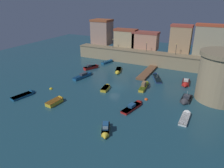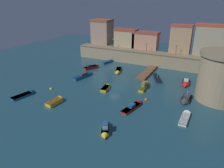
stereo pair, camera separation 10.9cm
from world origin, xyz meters
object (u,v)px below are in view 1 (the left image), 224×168
object	(u,v)px
moored_boat_6	(156,77)
moored_boat_8	(105,130)
quay_lamp_1	(147,45)
mooring_buoy_0	(51,89)
moored_boat_4	(27,94)
moored_boat_2	(118,71)
quay_lamp_0	(113,42)
moored_boat_0	(84,75)
moored_boat_12	(186,84)
fortress_tower	(222,76)
moored_boat_10	(186,116)
moored_boat_7	(92,67)
moored_boat_11	(144,85)
moored_boat_3	(106,87)
mooring_buoy_1	(146,100)
moored_boat_9	(57,101)
moored_boat_5	(185,100)
quay_lamp_2	(176,47)
moored_boat_13	(108,61)
moored_boat_1	(135,106)

from	to	relation	value
moored_boat_6	moored_boat_8	xyz separation A→B (m)	(-0.69, -28.23, 0.25)
quay_lamp_1	mooring_buoy_0	size ratio (longest dim) A/B	3.97
moored_boat_4	moored_boat_2	bearing A→B (deg)	-14.83
quay_lamp_0	moored_boat_6	size ratio (longest dim) A/B	0.41
moored_boat_0	moored_boat_12	xyz separation A→B (m)	(26.11, 6.79, -0.12)
fortress_tower	moored_boat_10	world-z (taller)	fortress_tower
moored_boat_7	moored_boat_11	bearing A→B (deg)	-84.92
moored_boat_3	moored_boat_8	world-z (taller)	moored_boat_8
quay_lamp_0	moored_boat_11	world-z (taller)	quay_lamp_0
moored_boat_10	mooring_buoy_1	bearing A→B (deg)	70.11
quay_lamp_0	moored_boat_7	world-z (taller)	quay_lamp_0
quay_lamp_0	moored_boat_4	xyz separation A→B (m)	(-4.56, -34.72, -6.07)
moored_boat_9	mooring_buoy_1	distance (m)	19.10
moored_boat_8	moored_boat_7	bearing A→B (deg)	-170.02
moored_boat_6	mooring_buoy_1	world-z (taller)	moored_boat_6
moored_boat_0	moored_boat_5	xyz separation A→B (m)	(27.47, -2.75, -0.14)
mooring_buoy_1	fortress_tower	bearing A→B (deg)	27.33
quay_lamp_2	moored_boat_7	distance (m)	26.33
moored_boat_2	moored_boat_9	world-z (taller)	moored_boat_9
quay_lamp_0	moored_boat_3	size ratio (longest dim) A/B	0.71
quay_lamp_0	moored_boat_2	distance (m)	14.85
moored_boat_2	moored_boat_13	bearing A→B (deg)	-155.46
quay_lamp_1	moored_boat_9	bearing A→B (deg)	-103.31
moored_boat_6	moored_boat_8	size ratio (longest dim) A/B	1.62
moored_boat_3	moored_boat_7	bearing A→B (deg)	35.67
moored_boat_6	mooring_buoy_1	distance (m)	14.02
moored_boat_2	moored_boat_4	xyz separation A→B (m)	(-11.91, -23.31, -0.05)
moored_boat_13	fortress_tower	bearing A→B (deg)	-96.34
moored_boat_5	moored_boat_12	xyz separation A→B (m)	(-1.36, 9.54, 0.02)
moored_boat_11	moored_boat_6	bearing A→B (deg)	-10.61
moored_boat_13	moored_boat_12	bearing A→B (deg)	-91.91
moored_boat_0	moored_boat_1	xyz separation A→B (m)	(18.62, -9.71, -0.16)
moored_boat_8	moored_boat_11	size ratio (longest dim) A/B	0.64
fortress_tower	quay_lamp_1	xyz separation A→B (m)	(-22.05, 17.69, 1.02)
moored_boat_13	mooring_buoy_0	world-z (taller)	moored_boat_13
moored_boat_7	moored_boat_12	distance (m)	28.02
moored_boat_0	moored_boat_11	xyz separation A→B (m)	(17.26, 0.67, 0.05)
fortress_tower	moored_boat_8	size ratio (longest dim) A/B	2.34
moored_boat_6	moored_boat_12	distance (m)	8.12
quay_lamp_2	mooring_buoy_1	xyz separation A→B (m)	(-1.02, -24.81, -6.56)
moored_boat_0	moored_boat_9	xyz separation A→B (m)	(3.32, -15.35, -0.03)
quay_lamp_1	quay_lamp_2	distance (m)	9.30
moored_boat_0	moored_boat_10	xyz separation A→B (m)	(28.47, -9.08, -0.21)
moored_boat_7	mooring_buoy_1	size ratio (longest dim) A/B	7.19
moored_boat_5	quay_lamp_2	bearing A→B (deg)	-159.49
moored_boat_6	moored_boat_0	bearing A→B (deg)	89.42
fortress_tower	moored_boat_5	xyz separation A→B (m)	(-6.06, -4.22, -5.00)
moored_boat_2	moored_boat_6	bearing A→B (deg)	73.59
moored_boat_5	moored_boat_8	xyz separation A→B (m)	(-10.04, -17.20, 0.20)
moored_boat_0	mooring_buoy_0	world-z (taller)	moored_boat_0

